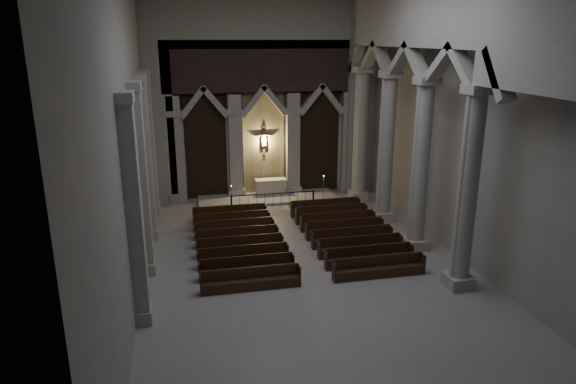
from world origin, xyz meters
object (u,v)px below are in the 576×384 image
at_px(altar, 271,187).
at_px(candle_stand_left, 232,200).
at_px(altar_rail, 273,198).
at_px(candle_stand_right, 323,194).
at_px(pews, 295,240).
at_px(worshipper, 302,211).

bearing_deg(altar, candle_stand_left, -152.24).
distance_m(altar_rail, candle_stand_left, 2.55).
bearing_deg(candle_stand_right, pews, -116.74).
bearing_deg(candle_stand_left, worshipper, -43.94).
relative_size(altar, worshipper, 1.79).
height_order(altar, candle_stand_left, candle_stand_left).
xyz_separation_m(altar, candle_stand_right, (3.00, -1.56, -0.21)).
bearing_deg(altar_rail, worshipper, -62.84).
bearing_deg(altar, altar_rail, -97.04).
bearing_deg(altar_rail, candle_stand_left, 155.60).
bearing_deg(pews, altar_rail, 90.00).
xyz_separation_m(altar, worshipper, (0.90, -4.75, -0.10)).
relative_size(altar, pews, 0.21).
bearing_deg(altar, candle_stand_right, -27.52).
relative_size(candle_stand_left, candle_stand_right, 0.79).
distance_m(altar, altar_rail, 2.44).
distance_m(candle_stand_left, candle_stand_right, 5.61).
distance_m(candle_stand_left, worshipper, 4.87).
xyz_separation_m(pews, worshipper, (1.20, 3.35, 0.25)).
xyz_separation_m(altar, altar_rail, (-0.30, -2.42, 0.00)).
relative_size(altar_rail, pews, 0.53).
xyz_separation_m(candle_stand_left, worshipper, (3.51, -3.38, 0.20)).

